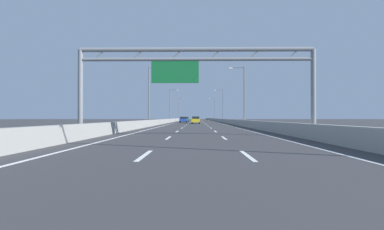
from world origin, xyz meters
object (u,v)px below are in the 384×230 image
Objects in this scene: streetlamp_left_far at (171,103)px; green_car at (186,119)px; streetlamp_right_mid at (243,92)px; streetlamp_right_far at (222,103)px; blue_car at (183,120)px; yellow_car at (196,120)px; streetlamp_left_mid at (150,92)px; streetlamp_left_distant at (179,108)px; sign_gantry at (193,68)px; streetlamp_right_distant at (214,108)px; silver_car at (196,119)px.

streetlamp_left_far reaches higher than green_car.
streetlamp_right_mid is 1.00× the size of streetlamp_right_far.
yellow_car reaches higher than blue_car.
streetlamp_left_distant is (0.00, 78.70, 0.00)m from streetlamp_left_mid.
streetlamp_left_mid is at bearing 180.00° from streetlamp_right_mid.
sign_gantry is at bearing -86.07° from streetlamp_left_distant.
streetlamp_right_distant is (14.93, 0.00, 0.00)m from streetlamp_left_distant.
streetlamp_left_distant is (0.00, 39.35, 0.00)m from streetlamp_left_far.
streetlamp_left_distant reaches higher than blue_car.
streetlamp_right_far is 2.20× the size of green_car.
streetlamp_left_distant is 2.20× the size of green_car.
streetlamp_right_distant is 2.25× the size of yellow_car.
sign_gantry reaches higher than blue_car.
streetlamp_right_distant is at bearing 85.86° from sign_gantry.
blue_car is (-10.83, 28.19, -4.64)m from streetlamp_right_mid.
silver_car is (7.34, 34.96, -4.63)m from streetlamp_left_far.
streetlamp_left_far is 9.65m from green_car.
silver_car is (-7.59, 34.96, -4.63)m from streetlamp_right_far.
green_car is (-10.83, -31.95, -4.64)m from streetlamp_right_distant.
green_car is 1.02× the size of yellow_car.
streetlamp_right_distant is 9.92m from silver_car.
streetlamp_right_distant is 64.07m from yellow_car.
streetlamp_right_mid is at bearing -63.42° from yellow_car.
blue_car is 46.24m from silver_car.
silver_car is (0.06, 101.45, -4.11)m from sign_gantry.
streetlamp_right_distant is 2.20× the size of green_car.
sign_gantry is at bearing -96.57° from streetlamp_right_far.
streetlamp_left_far is at bearing -119.00° from green_car.
streetlamp_right_far reaches higher than sign_gantry.
silver_car is at bearing 89.97° from yellow_car.
streetlamp_left_mid reaches higher than green_car.
streetlamp_right_mid is 42.09m from streetlamp_left_far.
streetlamp_right_distant is at bearing 90.00° from streetlamp_right_mid.
streetlamp_left_mid is 39.35m from streetlamp_left_far.
streetlamp_right_mid is at bearing -69.22° from streetlamp_left_far.
streetlamp_right_far is 42.09m from streetlamp_left_distant.
streetlamp_left_distant is (-14.93, 78.70, 0.00)m from streetlamp_right_mid.
streetlamp_left_far is at bearing -101.85° from silver_car.
blue_car is at bearing 81.72° from streetlamp_left_mid.
streetlamp_left_distant is at bearing 93.93° from sign_gantry.
green_car is at bearing 92.46° from sign_gantry.
streetlamp_left_distant and streetlamp_right_distant have the same top height.
streetlamp_right_mid is 2.22× the size of blue_car.
streetlamp_left_far is 1.00× the size of streetlamp_right_far.
streetlamp_left_far is 1.00× the size of streetlamp_right_distant.
silver_car is at bearing -30.91° from streetlamp_left_distant.
streetlamp_left_mid and streetlamp_right_distant have the same top height.
blue_car is at bearing -94.01° from silver_car.
streetlamp_left_far is (-14.93, 39.35, 0.00)m from streetlamp_right_mid.
blue_car is (-10.83, -11.16, -4.64)m from streetlamp_right_far.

